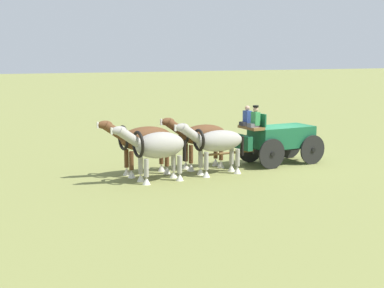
{
  "coord_description": "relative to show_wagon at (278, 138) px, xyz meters",
  "views": [
    {
      "loc": [
        13.25,
        20.49,
        4.87
      ],
      "look_at": [
        4.42,
        0.28,
        1.2
      ],
      "focal_mm": 51.87,
      "sensor_mm": 36.0,
      "label": 1
    }
  ],
  "objects": [
    {
      "name": "ground_plane",
      "position": [
        -0.18,
        -0.01,
        -1.17
      ],
      "size": [
        220.0,
        220.0,
        0.0
      ],
      "primitive_type": "plane",
      "color": "olive"
    },
    {
      "name": "draft_horse_lead_near",
      "position": [
        6.04,
        1.08,
        0.18
      ],
      "size": [
        3.04,
        1.14,
        2.22
      ],
      "color": "#9E998E",
      "rests_on": "ground"
    },
    {
      "name": "draft_horse_rear_off",
      "position": [
        3.57,
        -0.4,
        0.21
      ],
      "size": [
        3.13,
        1.0,
        2.25
      ],
      "color": "brown",
      "rests_on": "ground"
    },
    {
      "name": "draft_horse_lead_off",
      "position": [
        6.14,
        -0.22,
        0.24
      ],
      "size": [
        3.23,
        1.13,
        2.28
      ],
      "color": "brown",
      "rests_on": "ground"
    },
    {
      "name": "draft_horse_rear_near",
      "position": [
        3.48,
        0.9,
        0.14
      ],
      "size": [
        3.13,
        1.01,
        2.17
      ],
      "color": "#9E998E",
      "rests_on": "ground"
    },
    {
      "name": "show_wagon",
      "position": [
        0.0,
        0.0,
        0.0
      ],
      "size": [
        5.74,
        1.96,
        2.67
      ],
      "color": "#195B38",
      "rests_on": "ground"
    }
  ]
}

